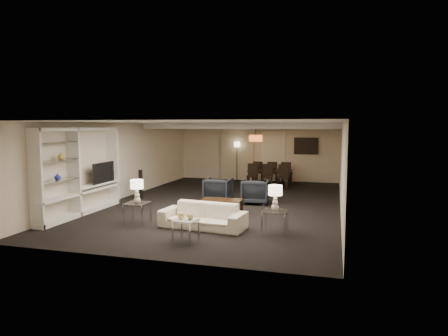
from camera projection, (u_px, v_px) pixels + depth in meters
floor at (224, 203)px, 12.47m from camera, size 11.00×11.00×0.00m
ceiling at (224, 123)px, 12.21m from camera, size 7.00×11.00×0.02m
wall_back at (258, 152)px, 17.61m from camera, size 7.00×0.02×2.50m
wall_front at (140, 191)px, 7.08m from camera, size 7.00×0.02×2.50m
wall_left at (123, 161)px, 13.29m from camera, size 0.02×11.00×2.50m
wall_right at (342, 166)px, 11.40m from camera, size 0.02×11.00×2.50m
ceiling_soffit at (248, 126)px, 15.57m from camera, size 7.00×4.00×0.20m
curtains at (237, 153)px, 17.78m from camera, size 1.50×0.12×2.40m
door at (273, 157)px, 17.41m from camera, size 0.90×0.05×2.10m
painting at (306, 146)px, 16.97m from camera, size 0.95×0.04×0.65m
media_unit at (80, 171)px, 10.75m from camera, size 0.38×3.40×2.35m
pendant_light at (256, 138)px, 15.54m from camera, size 0.52×0.52×0.24m
sofa at (203, 216)px, 9.36m from camera, size 2.09×1.01×0.59m
coffee_table at (222, 207)px, 10.91m from camera, size 1.11×0.65×0.40m
armchair_left at (218, 190)px, 12.68m from camera, size 0.80×0.83×0.75m
armchair_right at (255, 192)px, 12.35m from camera, size 0.86×0.88×0.75m
side_table_left at (137, 213)px, 9.83m from camera, size 0.57×0.57×0.52m
side_table_right at (275, 222)px, 8.91m from camera, size 0.55×0.55×0.52m
table_lamp_left at (137, 191)px, 9.77m from camera, size 0.32×0.32×0.57m
table_lamp_right at (275, 198)px, 8.85m from camera, size 0.32×0.32×0.57m
marble_table at (186, 230)px, 8.32m from camera, size 0.52×0.52×0.46m
gold_gourd_a at (181, 216)px, 8.31m from camera, size 0.15×0.15×0.15m
gold_gourd_b at (190, 217)px, 8.26m from camera, size 0.13×0.13×0.13m
television at (100, 172)px, 11.64m from camera, size 1.03×0.14×0.59m
vase_blue at (57, 177)px, 9.89m from camera, size 0.17×0.17×0.17m
vase_amber at (61, 156)px, 9.99m from camera, size 0.18×0.18×0.18m
floor_speaker at (141, 184)px, 13.14m from camera, size 0.12×0.12×0.97m
dining_table at (270, 178)px, 16.12m from camera, size 1.80×1.04×0.62m
chair_nl at (252, 176)px, 15.64m from camera, size 0.46×0.46×0.92m
chair_nm at (267, 176)px, 15.48m from camera, size 0.47×0.47×0.92m
chair_nr at (283, 177)px, 15.32m from camera, size 0.45×0.45×0.92m
chair_fl at (258, 172)px, 16.89m from camera, size 0.43×0.43×0.92m
chair_fm at (272, 172)px, 16.73m from camera, size 0.45×0.45×0.92m
chair_fr at (287, 173)px, 16.56m from camera, size 0.46×0.46×0.92m
floor_lamp at (237, 161)px, 17.60m from camera, size 0.32×0.32×1.71m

